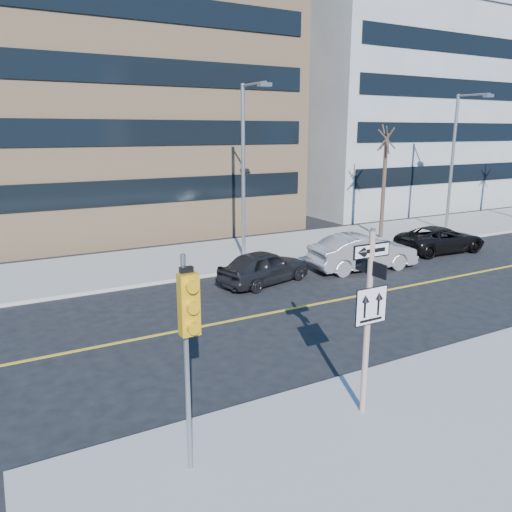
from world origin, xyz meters
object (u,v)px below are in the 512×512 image
traffic_signal (189,322)px  parked_car_b (363,252)px  streetlight_b (456,154)px  sign_pole (368,312)px  streetlight_a (246,161)px  parked_car_a (264,267)px  parked_car_c (441,239)px  street_tree_west (386,141)px

traffic_signal → parked_car_b: 15.37m
traffic_signal → streetlight_b: 25.83m
sign_pole → streetlight_a: 14.05m
traffic_signal → streetlight_a: streetlight_a is taller
sign_pole → parked_car_a: sign_pole is taller
parked_car_c → street_tree_west: street_tree_west is taller
parked_car_a → street_tree_west: bearing=-82.5°
streetlight_b → street_tree_west: size_ratio=1.26×
streetlight_a → street_tree_west: 9.05m
streetlight_b → street_tree_west: bearing=173.8°
traffic_signal → parked_car_a: traffic_signal is taller
sign_pole → parked_car_b: (7.88, 9.35, -1.63)m
parked_car_c → streetlight_a: size_ratio=0.60×
streetlight_b → traffic_signal: bearing=-148.6°
parked_car_b → streetlight_b: (10.12, 3.92, 3.95)m
sign_pole → parked_car_b: size_ratio=0.83×
traffic_signal → parked_car_a: size_ratio=0.97×
parked_car_c → streetlight_a: 10.97m
sign_pole → streetlight_b: size_ratio=0.51×
parked_car_c → streetlight_b: size_ratio=0.60×
traffic_signal → streetlight_b: bearing=31.4°
traffic_signal → parked_car_a: 12.23m
parked_car_b → streetlight_b: 11.55m
parked_car_c → street_tree_west: bearing=14.3°
parked_car_a → streetlight_b: size_ratio=0.51×
traffic_signal → streetlight_a: 15.72m
parked_car_a → streetlight_a: 5.54m
parked_car_b → street_tree_west: street_tree_west is taller
parked_car_a → streetlight_b: streetlight_b is taller
parked_car_b → streetlight_a: size_ratio=0.61×
parked_car_b → streetlight_a: streetlight_a is taller
parked_car_a → streetlight_a: (1.04, 3.63, 4.05)m
streetlight_a → parked_car_b: bearing=-45.3°
parked_car_a → street_tree_west: 11.90m
parked_car_b → parked_car_c: parked_car_b is taller
streetlight_b → streetlight_a: bearing=180.0°
sign_pole → traffic_signal: bearing=-177.9°
parked_car_a → sign_pole: bearing=147.9°
street_tree_west → streetlight_b: bearing=-6.2°
traffic_signal → parked_car_c: traffic_signal is taller
parked_car_a → street_tree_west: (10.04, 4.17, 4.82)m
sign_pole → parked_car_c: bearing=36.4°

